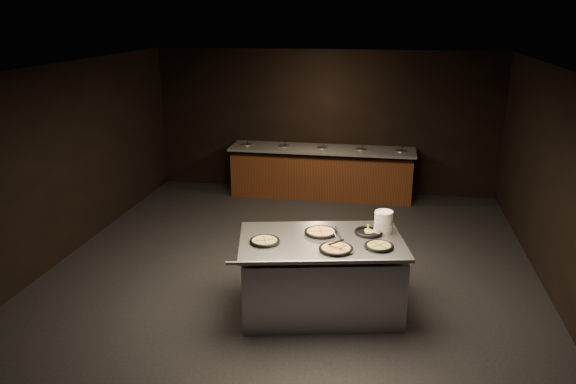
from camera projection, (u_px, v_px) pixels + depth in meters
name	position (u px, v px, depth m)	size (l,w,h in m)	color
room	(292.00, 176.00, 7.73)	(7.02, 8.02, 2.92)	black
salad_bar	(321.00, 175.00, 11.38)	(3.70, 0.83, 1.18)	#593114
serving_counter	(321.00, 277.00, 6.99)	(2.21, 1.67, 0.96)	#B6B8BE
plate_stack	(384.00, 222.00, 7.02)	(0.23, 0.23, 0.27)	silver
pan_veggie_whole	(265.00, 241.00, 6.75)	(0.37, 0.37, 0.04)	black
pan_cheese_whole	(321.00, 232.00, 7.02)	(0.41, 0.41, 0.04)	black
pan_cheese_slices_a	(369.00, 232.00, 7.03)	(0.37, 0.37, 0.04)	black
pan_cheese_slices_b	(336.00, 249.00, 6.53)	(0.41, 0.41, 0.04)	black
pan_veggie_slices	(379.00, 246.00, 6.60)	(0.35, 0.35, 0.04)	black
server_left	(336.00, 233.00, 6.85)	(0.21, 0.26, 0.15)	#B6B8BE
server_right	(340.00, 245.00, 6.49)	(0.32, 0.16, 0.16)	#B6B8BE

